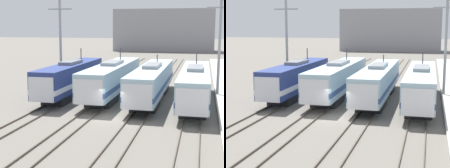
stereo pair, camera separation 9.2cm
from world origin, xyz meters
The scene contains 12 objects.
ground_plane centered at (0.00, 0.00, 0.00)m, with size 400.00×400.00×0.00m, color #666059.
rail_pair_far_left centered at (-7.04, 0.00, 0.07)m, with size 1.51×120.00×0.15m.
rail_pair_center_left centered at (-2.35, 0.00, 0.07)m, with size 1.51×120.00×0.15m.
rail_pair_center_right centered at (2.35, 0.00, 0.07)m, with size 1.51×120.00×0.15m.
rail_pair_far_right centered at (7.04, 0.00, 0.07)m, with size 1.51×120.00×0.15m.
locomotive_far_left centered at (-7.04, 8.67, 2.14)m, with size 2.81×16.81×5.36m.
locomotive_center_left centered at (-2.35, 9.65, 2.11)m, with size 3.08×19.05×5.32m.
locomotive_center_right centered at (2.35, 9.03, 2.05)m, with size 2.97×19.72×4.67m.
locomotive_far_right centered at (7.04, 7.68, 2.06)m, with size 2.90×19.44×5.01m.
catenary_tower_left centered at (-9.83, 13.13, 6.07)m, with size 3.12×0.31×11.56m.
catenary_tower_right centered at (9.54, 13.13, 6.07)m, with size 3.12×0.31×11.56m.
depot_building centered at (-4.71, 90.04, 6.59)m, with size 31.10×11.81×13.17m.
Camera 2 is at (7.90, -31.41, 8.23)m, focal length 60.00 mm.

